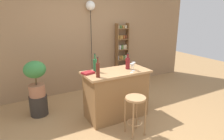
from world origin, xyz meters
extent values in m
plane|color=#A37A4C|center=(0.00, 0.00, 0.00)|extent=(12.00, 12.00, 0.00)
cube|color=#997551|center=(0.00, 1.95, 1.40)|extent=(6.40, 0.10, 2.80)
cube|color=olive|center=(0.00, 0.30, 0.44)|extent=(1.13, 0.56, 0.87)
cube|color=tan|center=(0.00, 0.30, 0.89)|extent=(1.22, 0.61, 0.04)
cylinder|color=#997047|center=(-0.15, -0.49, 0.31)|extent=(0.02, 0.02, 0.62)
cylinder|color=#997047|center=(0.08, -0.49, 0.31)|extent=(0.02, 0.02, 0.62)
cylinder|color=#997047|center=(-0.15, -0.26, 0.31)|extent=(0.02, 0.02, 0.62)
cylinder|color=#997047|center=(0.08, -0.26, 0.31)|extent=(0.02, 0.02, 0.62)
torus|color=#997047|center=(-0.03, -0.37, 0.21)|extent=(0.25, 0.25, 0.02)
cylinder|color=tan|center=(-0.03, -0.37, 0.64)|extent=(0.33, 0.33, 0.03)
cube|color=brown|center=(0.89, 1.80, 0.83)|extent=(0.02, 0.16, 1.66)
cube|color=brown|center=(1.22, 1.80, 0.83)|extent=(0.02, 0.16, 1.66)
cube|color=brown|center=(1.05, 1.80, 0.14)|extent=(0.31, 0.16, 0.02)
cylinder|color=#4C7033|center=(0.95, 1.79, 0.19)|extent=(0.06, 0.06, 0.08)
cylinder|color=brown|center=(1.05, 1.80, 0.19)|extent=(0.06, 0.06, 0.08)
cylinder|color=gold|center=(1.16, 1.81, 0.19)|extent=(0.06, 0.06, 0.08)
cube|color=brown|center=(1.05, 1.80, 0.42)|extent=(0.31, 0.16, 0.02)
cylinder|color=gold|center=(0.93, 1.81, 0.48)|extent=(0.06, 0.06, 0.11)
cylinder|color=beige|center=(1.02, 1.81, 0.48)|extent=(0.06, 0.06, 0.11)
cylinder|color=beige|center=(1.10, 1.80, 0.48)|extent=(0.06, 0.06, 0.11)
cylinder|color=beige|center=(1.18, 1.80, 0.48)|extent=(0.06, 0.06, 0.11)
cube|color=brown|center=(1.05, 1.80, 0.69)|extent=(0.31, 0.16, 0.02)
cylinder|color=silver|center=(0.93, 1.81, 0.75)|extent=(0.06, 0.06, 0.10)
cylinder|color=#AD7A38|center=(1.00, 1.80, 0.75)|extent=(0.06, 0.06, 0.10)
cylinder|color=#AD7A38|center=(1.06, 1.80, 0.75)|extent=(0.06, 0.06, 0.10)
cylinder|color=#4C7033|center=(1.11, 1.79, 0.75)|extent=(0.06, 0.06, 0.10)
cylinder|color=beige|center=(1.19, 1.80, 0.75)|extent=(0.06, 0.06, 0.10)
cube|color=brown|center=(1.05, 1.80, 0.97)|extent=(0.31, 0.16, 0.02)
cylinder|color=beige|center=(0.93, 1.79, 1.04)|extent=(0.06, 0.06, 0.11)
cylinder|color=silver|center=(1.00, 1.80, 1.04)|extent=(0.06, 0.06, 0.11)
cylinder|color=#4C7033|center=(1.06, 1.80, 1.04)|extent=(0.06, 0.06, 0.11)
cylinder|color=beige|center=(1.12, 1.80, 1.04)|extent=(0.06, 0.06, 0.11)
cylinder|color=beige|center=(1.18, 1.80, 1.04)|extent=(0.06, 0.06, 0.11)
cube|color=brown|center=(1.05, 1.80, 1.25)|extent=(0.31, 0.16, 0.02)
cylinder|color=gold|center=(0.94, 1.81, 1.31)|extent=(0.06, 0.06, 0.10)
cylinder|color=#AD7A38|center=(1.00, 1.80, 1.31)|extent=(0.06, 0.06, 0.10)
cylinder|color=#AD7A38|center=(1.05, 1.79, 1.31)|extent=(0.06, 0.06, 0.10)
cylinder|color=#994C23|center=(1.11, 1.80, 1.31)|extent=(0.06, 0.06, 0.10)
cylinder|color=brown|center=(1.18, 1.80, 1.31)|extent=(0.06, 0.06, 0.10)
cube|color=brown|center=(1.05, 1.80, 1.53)|extent=(0.31, 0.16, 0.02)
cylinder|color=beige|center=(0.93, 1.80, 1.57)|extent=(0.06, 0.06, 0.07)
cylinder|color=#4C7033|center=(1.01, 1.81, 1.57)|extent=(0.06, 0.06, 0.07)
cylinder|color=#AD7A38|center=(1.09, 1.80, 1.57)|extent=(0.06, 0.06, 0.07)
cylinder|color=beige|center=(1.16, 1.80, 1.57)|extent=(0.06, 0.06, 0.07)
cylinder|color=#2D2823|center=(-1.30, 1.07, 0.20)|extent=(0.34, 0.34, 0.40)
cylinder|color=#A86B4C|center=(-1.30, 1.07, 0.51)|extent=(0.30, 0.30, 0.23)
cylinder|color=brown|center=(-1.30, 1.07, 0.71)|extent=(0.03, 0.03, 0.16)
ellipsoid|color=#387F3D|center=(-1.30, 1.07, 0.93)|extent=(0.41, 0.37, 0.33)
cylinder|color=#236638|center=(-0.36, 0.44, 1.03)|extent=(0.07, 0.07, 0.23)
cylinder|color=#236638|center=(-0.36, 0.44, 1.19)|extent=(0.03, 0.03, 0.09)
cylinder|color=black|center=(-0.36, 0.44, 1.24)|extent=(0.03, 0.03, 0.01)
cylinder|color=#5B2319|center=(-0.45, 0.14, 1.03)|extent=(0.07, 0.07, 0.24)
cylinder|color=#5B2319|center=(-0.45, 0.14, 1.20)|extent=(0.02, 0.02, 0.09)
cylinder|color=black|center=(-0.45, 0.14, 1.25)|extent=(0.03, 0.03, 0.01)
cylinder|color=maroon|center=(0.26, 0.32, 1.02)|extent=(0.08, 0.08, 0.21)
cylinder|color=maroon|center=(0.26, 0.32, 1.16)|extent=(0.03, 0.03, 0.08)
cylinder|color=black|center=(0.26, 0.32, 1.21)|extent=(0.03, 0.03, 0.01)
cylinder|color=silver|center=(0.28, 0.16, 0.91)|extent=(0.06, 0.06, 0.00)
cylinder|color=silver|center=(0.28, 0.16, 0.95)|extent=(0.01, 0.01, 0.07)
cone|color=silver|center=(0.28, 0.16, 1.03)|extent=(0.07, 0.07, 0.08)
cylinder|color=silver|center=(0.20, 0.09, 0.91)|extent=(0.06, 0.06, 0.00)
cylinder|color=silver|center=(0.20, 0.09, 0.95)|extent=(0.01, 0.01, 0.07)
cone|color=silver|center=(0.20, 0.09, 1.03)|extent=(0.07, 0.07, 0.08)
cube|color=maroon|center=(-0.52, 0.40, 0.93)|extent=(0.24, 0.20, 0.03)
cylinder|color=black|center=(0.19, 1.84, 1.05)|extent=(0.01, 0.01, 2.09)
sphere|color=white|center=(0.19, 1.84, 2.09)|extent=(0.23, 0.23, 0.23)
camera|label=1|loc=(-1.79, -2.76, 1.97)|focal=32.34mm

